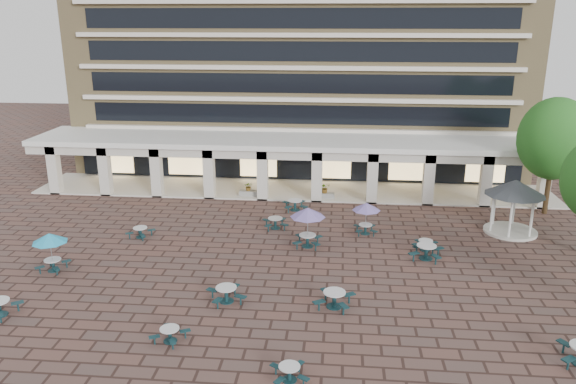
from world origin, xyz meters
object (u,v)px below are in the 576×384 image
at_px(picnic_table_2, 289,372).
at_px(gazebo, 515,194).
at_px(picnic_table_1, 170,333).
at_px(planter_right, 325,192).
at_px(planter_left, 249,191).

xyz_separation_m(picnic_table_2, gazebo, (13.17, 17.25, 2.31)).
relative_size(picnic_table_1, planter_right, 1.16).
relative_size(picnic_table_2, planter_right, 1.12).
bearing_deg(planter_right, planter_left, 180.00).
height_order(picnic_table_2, planter_left, planter_left).
xyz_separation_m(picnic_table_2, planter_right, (0.65, 23.24, 0.18)).
bearing_deg(planter_right, picnic_table_1, -106.33).
distance_m(picnic_table_1, gazebo, 24.04).
bearing_deg(gazebo, picnic_table_1, -141.25).
height_order(picnic_table_1, gazebo, gazebo).
distance_m(picnic_table_1, planter_right, 21.85).
bearing_deg(picnic_table_1, planter_right, 92.05).
height_order(gazebo, planter_left, gazebo).
height_order(picnic_table_1, planter_right, planter_right).
bearing_deg(planter_right, picnic_table_2, -91.60).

